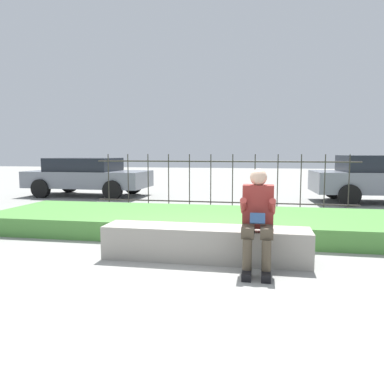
% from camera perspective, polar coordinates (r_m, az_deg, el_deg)
% --- Properties ---
extents(ground_plane, '(60.00, 60.00, 0.00)m').
position_cam_1_polar(ground_plane, '(5.22, -0.19, -10.14)').
color(ground_plane, gray).
extents(stone_bench, '(2.79, 0.56, 0.45)m').
position_cam_1_polar(stone_bench, '(5.14, 2.03, -8.09)').
color(stone_bench, gray).
rests_on(stone_bench, ground_plane).
extents(person_seated_reader, '(0.42, 0.73, 1.25)m').
position_cam_1_polar(person_seated_reader, '(4.68, 9.98, -3.55)').
color(person_seated_reader, black).
rests_on(person_seated_reader, ground_plane).
extents(grass_berm, '(8.18, 2.33, 0.33)m').
position_cam_1_polar(grass_berm, '(6.98, 2.73, -4.63)').
color(grass_berm, '#4C893D').
rests_on(grass_berm, ground_plane).
extents(iron_fence, '(6.18, 0.03, 1.42)m').
position_cam_1_polar(iron_fence, '(8.84, 4.53, 1.39)').
color(iron_fence, '#332D28').
rests_on(iron_fence, ground_plane).
extents(car_parked_left, '(4.02, 2.01, 1.27)m').
position_cam_1_polar(car_parked_left, '(13.04, -15.63, 2.44)').
color(car_parked_left, slate).
rests_on(car_parked_left, ground_plane).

